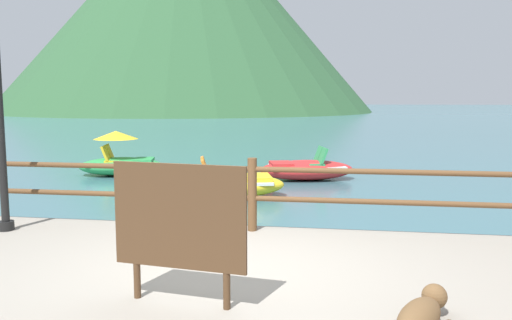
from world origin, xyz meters
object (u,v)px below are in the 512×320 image
pedal_boat_3 (306,169)px  pedal_boat_1 (224,185)px  dog_resting (422,314)px  pedal_boat_0 (121,161)px  sign_board (179,219)px

pedal_boat_3 → pedal_boat_1: bearing=-120.9°
pedal_boat_1 → pedal_boat_3: same height
dog_resting → pedal_boat_1: bearing=113.6°
dog_resting → pedal_boat_3: pedal_boat_3 is taller
pedal_boat_0 → pedal_boat_3: bearing=-0.4°
dog_resting → pedal_boat_0: bearing=124.2°
pedal_boat_1 → sign_board: bearing=-80.9°
dog_resting → pedal_boat_0: 11.49m
pedal_boat_0 → pedal_boat_1: (3.48, -2.68, -0.13)m
sign_board → pedal_boat_0: sign_board is taller
pedal_boat_1 → pedal_boat_0: bearing=142.4°
sign_board → pedal_boat_3: sign_board is taller
sign_board → pedal_boat_0: 10.37m
dog_resting → pedal_boat_1: pedal_boat_1 is taller
sign_board → dog_resting: bearing=-6.2°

